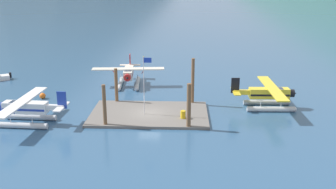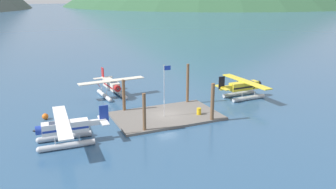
{
  "view_description": "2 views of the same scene",
  "coord_description": "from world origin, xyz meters",
  "px_view_note": "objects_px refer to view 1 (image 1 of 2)",
  "views": [
    {
      "loc": [
        3.87,
        -41.66,
        15.87
      ],
      "look_at": [
        2.13,
        1.52,
        2.07
      ],
      "focal_mm": 40.84,
      "sensor_mm": 36.0,
      "label": 1
    },
    {
      "loc": [
        -16.97,
        -38.47,
        15.46
      ],
      "look_at": [
        2.09,
        4.19,
        1.7
      ],
      "focal_mm": 36.41,
      "sensor_mm": 36.0,
      "label": 2
    }
  ],
  "objects_px": {
    "seaplane_white_port_aft": "(26,110)",
    "mooring_buoy": "(43,96)",
    "fuel_drum": "(183,114)",
    "seaplane_cream_bow_left": "(129,75)",
    "seaplane_yellow_stbd_fwd": "(269,96)",
    "flagpole": "(145,79)"
  },
  "relations": [
    {
      "from": "seaplane_white_port_aft",
      "to": "mooring_buoy",
      "type": "bearing_deg",
      "value": 98.95
    },
    {
      "from": "fuel_drum",
      "to": "mooring_buoy",
      "type": "bearing_deg",
      "value": 158.95
    },
    {
      "from": "seaplane_cream_bow_left",
      "to": "seaplane_white_port_aft",
      "type": "xyz_separation_m",
      "value": [
        -9.16,
        -15.35,
        0.0
      ]
    },
    {
      "from": "mooring_buoy",
      "to": "seaplane_yellow_stbd_fwd",
      "type": "xyz_separation_m",
      "value": [
        29.01,
        -2.55,
        1.18
      ]
    },
    {
      "from": "fuel_drum",
      "to": "mooring_buoy",
      "type": "distance_m",
      "value": 19.88
    },
    {
      "from": "flagpole",
      "to": "mooring_buoy",
      "type": "bearing_deg",
      "value": 157.19
    },
    {
      "from": "fuel_drum",
      "to": "mooring_buoy",
      "type": "relative_size",
      "value": 1.11
    },
    {
      "from": "fuel_drum",
      "to": "mooring_buoy",
      "type": "height_order",
      "value": "fuel_drum"
    },
    {
      "from": "mooring_buoy",
      "to": "seaplane_white_port_aft",
      "type": "distance_m",
      "value": 8.97
    },
    {
      "from": "mooring_buoy",
      "to": "seaplane_cream_bow_left",
      "type": "distance_m",
      "value": 12.47
    },
    {
      "from": "flagpole",
      "to": "mooring_buoy",
      "type": "xyz_separation_m",
      "value": [
        -14.2,
        5.97,
        -4.08
      ]
    },
    {
      "from": "mooring_buoy",
      "to": "seaplane_yellow_stbd_fwd",
      "type": "bearing_deg",
      "value": -5.03
    },
    {
      "from": "fuel_drum",
      "to": "seaplane_cream_bow_left",
      "type": "distance_m",
      "value": 15.9
    },
    {
      "from": "seaplane_cream_bow_left",
      "to": "seaplane_yellow_stbd_fwd",
      "type": "relative_size",
      "value": 1.0
    },
    {
      "from": "seaplane_cream_bow_left",
      "to": "seaplane_white_port_aft",
      "type": "height_order",
      "value": "same"
    },
    {
      "from": "fuel_drum",
      "to": "seaplane_yellow_stbd_fwd",
      "type": "relative_size",
      "value": 0.08
    },
    {
      "from": "fuel_drum",
      "to": "seaplane_white_port_aft",
      "type": "height_order",
      "value": "seaplane_white_port_aft"
    },
    {
      "from": "mooring_buoy",
      "to": "seaplane_white_port_aft",
      "type": "height_order",
      "value": "seaplane_white_port_aft"
    },
    {
      "from": "fuel_drum",
      "to": "seaplane_cream_bow_left",
      "type": "xyz_separation_m",
      "value": [
        -8.01,
        13.71,
        0.84
      ]
    },
    {
      "from": "flagpole",
      "to": "fuel_drum",
      "type": "xyz_separation_m",
      "value": [
        4.35,
        -1.17,
        -3.74
      ]
    },
    {
      "from": "flagpole",
      "to": "seaplane_cream_bow_left",
      "type": "distance_m",
      "value": 13.38
    },
    {
      "from": "seaplane_cream_bow_left",
      "to": "seaplane_white_port_aft",
      "type": "bearing_deg",
      "value": -120.82
    }
  ]
}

